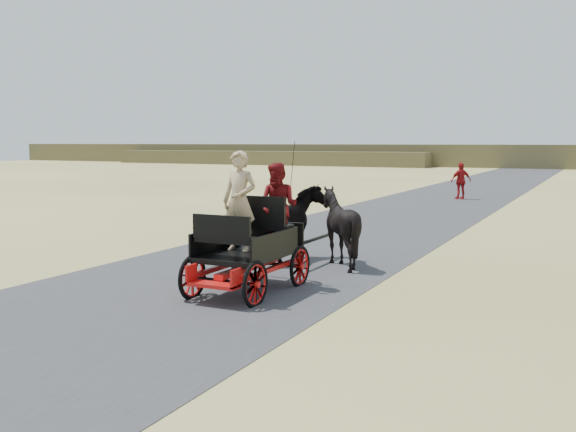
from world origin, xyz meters
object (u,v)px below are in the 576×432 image
at_px(carriage, 248,272).
at_px(horse_right, 340,227).
at_px(horse_left, 294,224).
at_px(pedestrian, 461,181).

xyz_separation_m(carriage, horse_right, (0.55, 3.00, 0.49)).
bearing_deg(horse_left, horse_right, -180.00).
bearing_deg(pedestrian, horse_right, 53.67).
bearing_deg(horse_right, horse_left, 0.00).
bearing_deg(horse_right, carriage, 79.61).
bearing_deg(pedestrian, carriage, 51.69).
distance_m(carriage, pedestrian, 20.67).
relative_size(horse_right, pedestrian, 0.98).
bearing_deg(carriage, horse_left, 100.39).
distance_m(horse_left, horse_right, 1.10).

